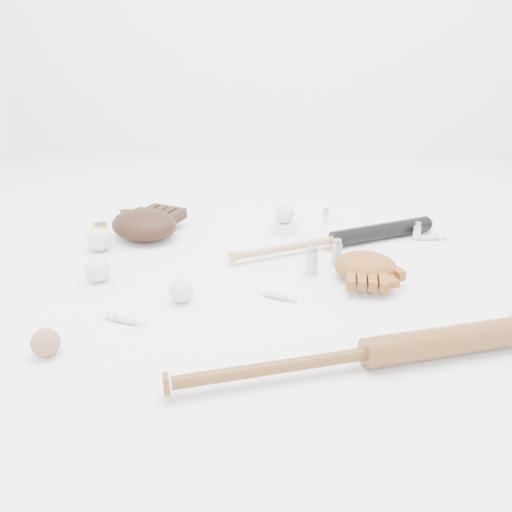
# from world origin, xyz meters

# --- Properties ---
(bat_dark) EXTENTS (0.76, 0.40, 0.06)m
(bat_dark) POSITION_xyz_m (0.24, 0.21, 0.03)
(bat_dark) COLOR black
(bat_dark) RESTS_ON ground
(bat_wood) EXTENTS (0.95, 0.35, 0.07)m
(bat_wood) POSITION_xyz_m (0.26, -0.45, 0.04)
(bat_wood) COLOR brown
(bat_wood) RESTS_ON ground
(glove_dark) EXTENTS (0.38, 0.38, 0.11)m
(glove_dark) POSITION_xyz_m (-0.44, 0.26, 0.05)
(glove_dark) COLOR black
(glove_dark) RESTS_ON ground
(glove_tan) EXTENTS (0.25, 0.25, 0.08)m
(glove_tan) POSITION_xyz_m (0.32, -0.01, 0.04)
(glove_tan) COLOR brown
(glove_tan) RESTS_ON ground
(trading_card) EXTENTS (0.08, 0.10, 0.00)m
(trading_card) POSITION_xyz_m (-0.64, 0.36, 0.00)
(trading_card) COLOR gold
(trading_card) RESTS_ON ground
(pedestal) EXTENTS (0.09, 0.09, 0.04)m
(pedestal) POSITION_xyz_m (0.07, 0.34, 0.02)
(pedestal) COLOR white
(pedestal) RESTS_ON ground
(baseball_on_pedestal) EXTENTS (0.07, 0.07, 0.07)m
(baseball_on_pedestal) POSITION_xyz_m (0.07, 0.34, 0.08)
(baseball_on_pedestal) COLOR beige
(baseball_on_pedestal) RESTS_ON pedestal
(baseball_left) EXTENTS (0.08, 0.08, 0.08)m
(baseball_left) POSITION_xyz_m (-0.49, -0.08, 0.04)
(baseball_left) COLOR beige
(baseball_left) RESTS_ON ground
(baseball_upper) EXTENTS (0.08, 0.08, 0.08)m
(baseball_upper) POSITION_xyz_m (-0.56, 0.14, 0.04)
(baseball_upper) COLOR beige
(baseball_upper) RESTS_ON ground
(baseball_mid) EXTENTS (0.07, 0.07, 0.07)m
(baseball_mid) POSITION_xyz_m (-0.22, -0.18, 0.03)
(baseball_mid) COLOR beige
(baseball_mid) RESTS_ON ground
(baseball_aged) EXTENTS (0.07, 0.07, 0.07)m
(baseball_aged) POSITION_xyz_m (-0.49, -0.45, 0.03)
(baseball_aged) COLOR #946747
(baseball_aged) RESTS_ON ground
(syringe_0) EXTENTS (0.13, 0.06, 0.02)m
(syringe_0) POSITION_xyz_m (-0.34, -0.31, 0.01)
(syringe_0) COLOR #ADBCC6
(syringe_0) RESTS_ON ground
(syringe_1) EXTENTS (0.14, 0.07, 0.02)m
(syringe_1) POSITION_xyz_m (0.05, -0.15, 0.01)
(syringe_1) COLOR #ADBCC6
(syringe_1) RESTS_ON ground
(syringe_2) EXTENTS (0.11, 0.12, 0.02)m
(syringe_2) POSITION_xyz_m (0.26, 0.22, 0.01)
(syringe_2) COLOR #ADBCC6
(syringe_2) RESTS_ON ground
(syringe_4) EXTENTS (0.16, 0.04, 0.02)m
(syringe_4) POSITION_xyz_m (0.59, 0.30, 0.01)
(syringe_4) COLOR #ADBCC6
(syringe_4) RESTS_ON ground
(vial_0) EXTENTS (0.03, 0.03, 0.07)m
(vial_0) POSITION_xyz_m (0.55, 0.30, 0.03)
(vial_0) COLOR #AAB2BA
(vial_0) RESTS_ON ground
(vial_1) EXTENTS (0.02, 0.02, 0.06)m
(vial_1) POSITION_xyz_m (0.23, 0.45, 0.03)
(vial_1) COLOR #AAB2BA
(vial_1) RESTS_ON ground
(vial_2) EXTENTS (0.03, 0.03, 0.08)m
(vial_2) POSITION_xyz_m (0.24, 0.09, 0.04)
(vial_2) COLOR #AAB2BA
(vial_2) RESTS_ON ground
(vial_3) EXTENTS (0.04, 0.04, 0.09)m
(vial_3) POSITION_xyz_m (0.15, 0.01, 0.05)
(vial_3) COLOR #AAB2BA
(vial_3) RESTS_ON ground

